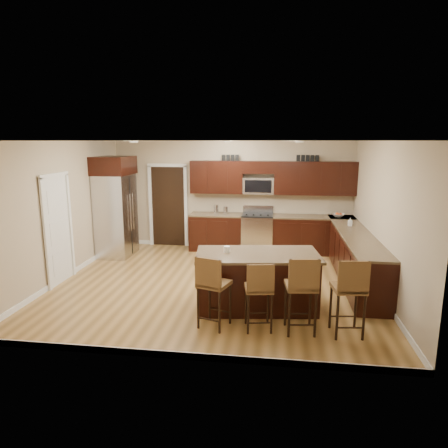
# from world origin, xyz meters

# --- Properties ---
(floor) EXTENTS (6.00, 6.00, 0.00)m
(floor) POSITION_xyz_m (0.00, 0.00, 0.00)
(floor) COLOR #A27840
(floor) RESTS_ON ground
(ceiling) EXTENTS (6.00, 6.00, 0.00)m
(ceiling) POSITION_xyz_m (0.00, 0.00, 2.70)
(ceiling) COLOR silver
(ceiling) RESTS_ON wall_back
(wall_back) EXTENTS (6.00, 0.00, 6.00)m
(wall_back) POSITION_xyz_m (0.00, 2.75, 1.35)
(wall_back) COLOR tan
(wall_back) RESTS_ON floor
(wall_left) EXTENTS (0.00, 5.50, 5.50)m
(wall_left) POSITION_xyz_m (-3.00, 0.00, 1.35)
(wall_left) COLOR tan
(wall_left) RESTS_ON floor
(wall_right) EXTENTS (0.00, 5.50, 5.50)m
(wall_right) POSITION_xyz_m (3.00, 0.00, 1.35)
(wall_right) COLOR tan
(wall_right) RESTS_ON floor
(base_cabinets) EXTENTS (4.02, 3.96, 0.92)m
(base_cabinets) POSITION_xyz_m (1.90, 1.45, 0.46)
(base_cabinets) COLOR black
(base_cabinets) RESTS_ON floor
(upper_cabinets) EXTENTS (4.00, 0.33, 0.80)m
(upper_cabinets) POSITION_xyz_m (1.04, 2.58, 1.84)
(upper_cabinets) COLOR black
(upper_cabinets) RESTS_ON wall_back
(range) EXTENTS (0.76, 0.64, 1.11)m
(range) POSITION_xyz_m (0.68, 2.45, 0.47)
(range) COLOR silver
(range) RESTS_ON floor
(microwave) EXTENTS (0.76, 0.31, 0.40)m
(microwave) POSITION_xyz_m (0.68, 2.60, 1.62)
(microwave) COLOR silver
(microwave) RESTS_ON upper_cabinets
(doorway) EXTENTS (0.85, 0.03, 2.06)m
(doorway) POSITION_xyz_m (-1.65, 2.73, 1.03)
(doorway) COLOR black
(doorway) RESTS_ON floor
(pantry_door) EXTENTS (0.03, 0.80, 2.04)m
(pantry_door) POSITION_xyz_m (-2.98, -0.30, 1.02)
(pantry_door) COLOR white
(pantry_door) RESTS_ON floor
(letter_decor) EXTENTS (2.20, 0.03, 0.15)m
(letter_decor) POSITION_xyz_m (0.90, 2.58, 2.29)
(letter_decor) COLOR black
(letter_decor) RESTS_ON upper_cabinets
(island) EXTENTS (2.09, 1.28, 0.92)m
(island) POSITION_xyz_m (0.85, -0.99, 0.43)
(island) COLOR black
(island) RESTS_ON floor
(stool_left) EXTENTS (0.52, 0.52, 1.09)m
(stool_left) POSITION_xyz_m (0.24, -1.83, 0.68)
(stool_left) COLOR brown
(stool_left) RESTS_ON floor
(stool_mid) EXTENTS (0.45, 0.45, 1.03)m
(stool_mid) POSITION_xyz_m (0.92, -1.83, 0.64)
(stool_mid) COLOR brown
(stool_mid) RESTS_ON floor
(stool_right) EXTENTS (0.47, 0.47, 1.14)m
(stool_right) POSITION_xyz_m (1.52, -1.84, 0.71)
(stool_right) COLOR brown
(stool_right) RESTS_ON floor
(refrigerator) EXTENTS (0.79, 1.03, 2.35)m
(refrigerator) POSITION_xyz_m (-2.62, 1.65, 1.20)
(refrigerator) COLOR silver
(refrigerator) RESTS_ON floor
(floor_mat) EXTENTS (0.97, 0.70, 0.01)m
(floor_mat) POSITION_xyz_m (0.28, 1.68, 0.01)
(floor_mat) COLOR brown
(floor_mat) RESTS_ON floor
(fruit_bowl) EXTENTS (0.37, 0.37, 0.07)m
(fruit_bowl) POSITION_xyz_m (2.61, 2.45, 0.96)
(fruit_bowl) COLOR silver
(fruit_bowl) RESTS_ON base_cabinets
(soap_bottle) EXTENTS (0.08, 0.08, 0.18)m
(soap_bottle) POSITION_xyz_m (2.70, 1.40, 1.01)
(soap_bottle) COLOR #B2B2B2
(soap_bottle) RESTS_ON base_cabinets
(canister_tall) EXTENTS (0.12, 0.12, 0.22)m
(canister_tall) POSITION_xyz_m (-0.35, 2.45, 1.03)
(canister_tall) COLOR silver
(canister_tall) RESTS_ON base_cabinets
(canister_short) EXTENTS (0.11, 0.11, 0.18)m
(canister_short) POSITION_xyz_m (-0.11, 2.45, 1.01)
(canister_short) COLOR silver
(canister_short) RESTS_ON base_cabinets
(island_jar) EXTENTS (0.10, 0.10, 0.10)m
(island_jar) POSITION_xyz_m (0.35, -0.99, 0.97)
(island_jar) COLOR white
(island_jar) RESTS_ON island
(stool_extra) EXTENTS (0.47, 0.47, 1.14)m
(stool_extra) POSITION_xyz_m (2.17, -1.84, 0.71)
(stool_extra) COLOR brown
(stool_extra) RESTS_ON floor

